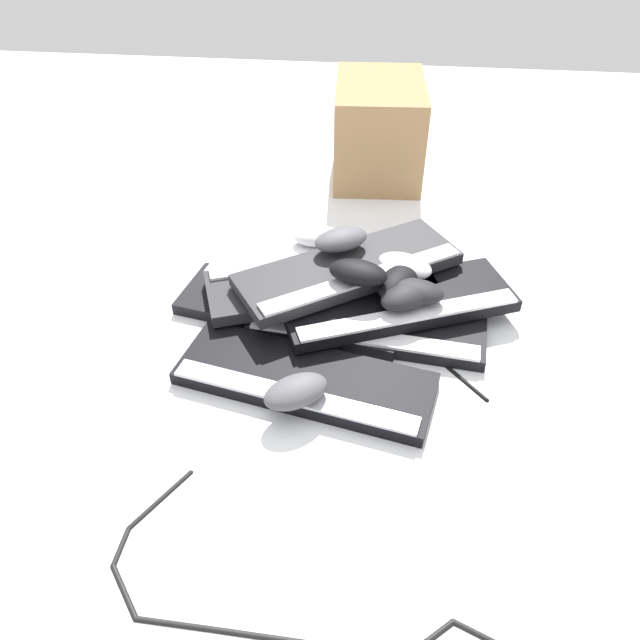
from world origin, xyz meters
TOP-DOWN VIEW (x-y plane):
  - ground_plane at (0.00, 0.00)m, footprint 3.20×3.20m
  - keyboard_0 at (0.07, 0.03)m, footprint 0.24×0.46m
  - keyboard_1 at (-0.09, 0.13)m, footprint 0.20×0.45m
  - keyboard_2 at (-0.12, -0.01)m, footprint 0.24×0.46m
  - keyboard_3 at (-0.17, 0.03)m, footprint 0.29×0.46m
  - keyboard_4 at (-0.12, 0.19)m, footprint 0.30×0.46m
  - keyboard_5 at (-0.18, 0.09)m, footprint 0.37×0.45m
  - mouse_0 at (-0.23, 0.07)m, footprint 0.11×0.13m
  - mouse_1 at (-0.11, 0.22)m, footprint 0.08×0.12m
  - mouse_2 at (-0.14, 0.18)m, footprint 0.13×0.11m
  - mouse_3 at (-0.19, 0.20)m, footprint 0.10×0.13m
  - mouse_4 at (-0.10, 0.20)m, footprint 0.12×0.13m
  - mouse_5 at (-0.12, 0.11)m, footprint 0.09×0.12m
  - mouse_6 at (-0.37, 0.01)m, footprint 0.08×0.12m
  - mouse_7 at (0.13, 0.03)m, footprint 0.12×0.13m
  - cable_0 at (0.47, 0.13)m, footprint 0.27×0.76m
  - cable_1 at (-0.17, 0.24)m, footprint 0.49×0.18m
  - cardboard_box at (-0.74, 0.13)m, footprint 0.31×0.24m

SIDE VIEW (x-z plane):
  - ground_plane at x=0.00m, z-range 0.00..0.00m
  - cable_0 at x=0.47m, z-range 0.00..0.01m
  - cable_1 at x=-0.17m, z-range 0.00..0.01m
  - keyboard_0 at x=0.07m, z-range 0.00..0.03m
  - keyboard_1 at x=-0.09m, z-range 0.00..0.03m
  - keyboard_2 at x=-0.12m, z-range 0.00..0.03m
  - mouse_6 at x=-0.37m, z-range 0.00..0.04m
  - keyboard_3 at x=-0.17m, z-range 0.03..0.06m
  - keyboard_4 at x=-0.12m, z-range 0.03..0.06m
  - mouse_7 at x=0.13m, z-range 0.03..0.07m
  - keyboard_5 at x=-0.18m, z-range 0.06..0.09m
  - mouse_1 at x=-0.11m, z-range 0.06..0.10m
  - mouse_2 at x=-0.14m, z-range 0.06..0.10m
  - mouse_3 at x=-0.19m, z-range 0.06..0.10m
  - mouse_4 at x=-0.10m, z-range 0.06..0.10m
  - mouse_0 at x=-0.23m, z-range 0.09..0.13m
  - mouse_5 at x=-0.12m, z-range 0.09..0.13m
  - cardboard_box at x=-0.74m, z-range 0.00..0.24m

